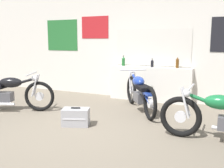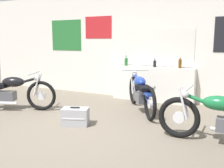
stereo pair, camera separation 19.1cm
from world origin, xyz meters
name	(u,v)px [view 2 (the right image)]	position (x,y,z in m)	size (l,w,h in m)	color
ground_plane	(63,132)	(0.00, 0.00, 0.00)	(24.00, 24.00, 0.00)	#706656
wall_back	(133,45)	(0.02, 3.05, 1.40)	(10.00, 0.07, 2.80)	silver
sill_counter	(152,84)	(0.63, 2.87, 0.44)	(2.08, 0.28, 0.87)	silver
bottle_leftmost	(126,61)	(-0.09, 2.83, 0.99)	(0.09, 0.09, 0.26)	#23662D
bottle_left_center	(155,63)	(0.69, 2.82, 0.97)	(0.07, 0.07, 0.21)	black
bottle_center	(180,63)	(1.30, 2.84, 1.00)	(0.07, 0.07, 0.28)	#5B3814
motorcycle_blue	(141,92)	(0.70, 1.84, 0.42)	(1.24, 1.69, 0.86)	black
motorcycle_black	(9,91)	(-1.95, 0.63, 0.42)	(1.99, 0.96, 0.84)	black
hard_case_silver	(75,117)	(-0.03, 0.41, 0.16)	(0.55, 0.44, 0.34)	#9E9EA3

